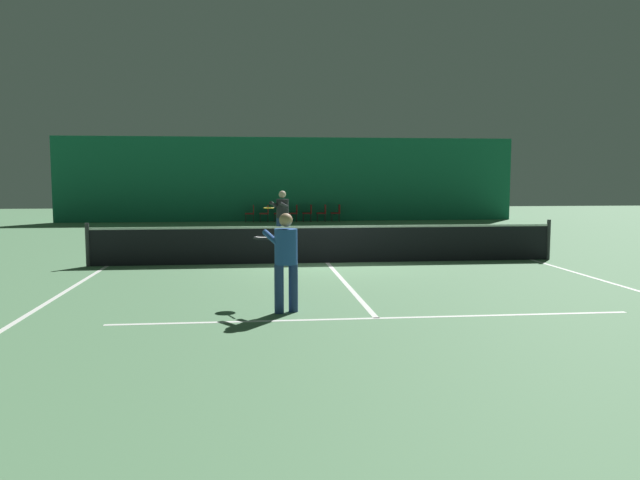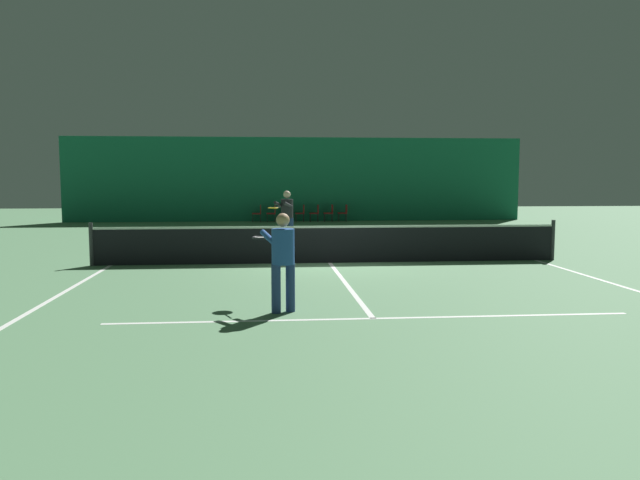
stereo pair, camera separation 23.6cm
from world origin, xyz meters
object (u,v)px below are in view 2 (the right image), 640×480
(tennis_net, at_px, (330,243))
(courtside_chair_2, at_px, (287,212))
(player_far, at_px, (287,213))
(courtside_chair_4, at_px, (316,212))
(courtside_chair_6, at_px, (344,212))
(player_near, at_px, (282,255))
(courtside_chair_0, at_px, (258,212))
(courtside_chair_1, at_px, (273,212))
(courtside_chair_3, at_px, (301,212))
(courtside_chair_5, at_px, (330,212))

(tennis_net, distance_m, courtside_chair_2, 15.07)
(player_far, height_order, courtside_chair_4, player_far)
(courtside_chair_6, bearing_deg, player_near, -10.07)
(player_far, xyz_separation_m, courtside_chair_0, (-1.02, 10.42, -0.54))
(courtside_chair_4, bearing_deg, player_far, -9.93)
(courtside_chair_1, bearing_deg, player_far, 1.71)
(courtside_chair_0, bearing_deg, courtside_chair_6, 90.00)
(courtside_chair_4, bearing_deg, player_near, -6.24)
(courtside_chair_6, bearing_deg, courtside_chair_3, -90.00)
(tennis_net, distance_m, courtside_chair_4, 15.09)
(player_near, bearing_deg, courtside_chair_4, -27.50)
(courtside_chair_3, bearing_deg, player_far, -6.09)
(player_near, height_order, courtside_chair_6, player_near)
(courtside_chair_5, bearing_deg, courtside_chair_3, -90.00)
(courtside_chair_1, distance_m, courtside_chair_2, 0.71)
(courtside_chair_4, distance_m, courtside_chair_6, 1.42)
(courtside_chair_1, relative_size, courtside_chair_4, 1.00)
(courtside_chair_0, bearing_deg, player_near, 1.56)
(courtside_chair_0, relative_size, courtside_chair_5, 1.00)
(player_far, height_order, courtside_chair_5, player_far)
(player_far, relative_size, courtside_chair_0, 2.09)
(courtside_chair_3, relative_size, courtside_chair_6, 1.00)
(courtside_chair_4, xyz_separation_m, courtside_chair_6, (1.42, 0.00, 0.00))
(courtside_chair_1, distance_m, courtside_chair_3, 1.42)
(player_near, bearing_deg, courtside_chair_1, -21.65)
(courtside_chair_3, xyz_separation_m, courtside_chair_4, (0.71, 0.00, 0.00))
(player_far, xyz_separation_m, courtside_chair_4, (1.82, 10.42, -0.54))
(player_far, bearing_deg, courtside_chair_1, -150.58)
(player_near, relative_size, courtside_chair_1, 1.92)
(tennis_net, bearing_deg, courtside_chair_0, 97.40)
(tennis_net, xyz_separation_m, courtside_chair_6, (2.31, 15.06, -0.03))
(courtside_chair_5, height_order, courtside_chair_6, same)
(courtside_chair_6, bearing_deg, courtside_chair_4, -90.00)
(courtside_chair_0, height_order, courtside_chair_3, same)
(courtside_chair_3, xyz_separation_m, courtside_chair_6, (2.13, 0.00, 0.00))
(courtside_chair_3, bearing_deg, courtside_chair_1, -90.00)
(player_near, height_order, courtside_chair_1, player_near)
(courtside_chair_3, distance_m, courtside_chair_4, 0.71)
(courtside_chair_2, height_order, courtside_chair_4, same)
(courtside_chair_6, bearing_deg, courtside_chair_1, -90.00)
(tennis_net, distance_m, courtside_chair_5, 15.15)
(courtside_chair_2, distance_m, courtside_chair_5, 2.13)
(tennis_net, relative_size, courtside_chair_3, 14.29)
(player_near, bearing_deg, courtside_chair_5, -29.42)
(player_far, distance_m, courtside_chair_0, 10.48)
(player_far, height_order, courtside_chair_2, player_far)
(tennis_net, bearing_deg, courtside_chair_2, 92.03)
(courtside_chair_4, relative_size, courtside_chair_6, 1.00)
(courtside_chair_6, bearing_deg, courtside_chair_0, -90.00)
(courtside_chair_0, xyz_separation_m, courtside_chair_4, (2.85, 0.00, 0.00))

